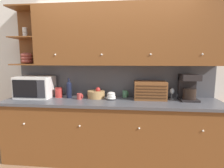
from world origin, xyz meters
The scene contains 15 objects.
ground_plane centered at (0.00, 0.00, 0.00)m, with size 24.00×24.00×0.00m, color #896647.
wall_back centered at (0.00, 0.03, 1.30)m, with size 5.62×0.06×2.60m.
counter_unit centered at (0.00, -0.33, 0.47)m, with size 3.24×0.68×0.94m.
backsplash_panel centered at (0.00, -0.01, 1.20)m, with size 3.22×0.01×0.52m.
upper_cabinets centered at (0.17, -0.16, 1.91)m, with size 3.22×0.35×0.90m.
microwave centered at (-1.24, -0.24, 1.11)m, with size 0.55×0.39×0.34m.
storage_canister centered at (-0.87, -0.20, 1.02)m, with size 0.12×0.12×0.16m.
wine_bottle centered at (-0.69, -0.22, 1.09)m, with size 0.08×0.08×0.32m.
mug centered at (-0.49, -0.30, 0.99)m, with size 0.09×0.08×0.09m.
fruit_basket centered at (-0.26, -0.18, 1.00)m, with size 0.27×0.27×0.17m.
bowl_stack_on_counter centered at (-0.01, -0.28, 1.00)m, with size 0.14×0.14×0.12m.
mug_blue_second centered at (0.20, -0.09, 1.00)m, with size 0.10×0.08×0.11m.
bread_box centered at (0.58, -0.20, 1.08)m, with size 0.48×0.27×0.28m.
wine_glass centered at (0.93, -0.13, 1.06)m, with size 0.07×0.07×0.17m.
coffee_maker centered at (1.15, -0.21, 1.14)m, with size 0.26×0.25×0.39m.
Camera 1 is at (0.27, -2.88, 1.55)m, focal length 28.00 mm.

